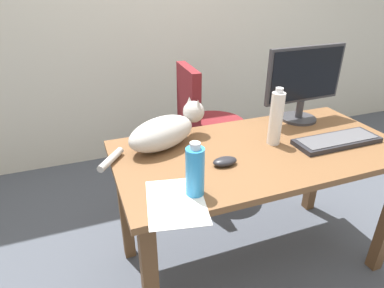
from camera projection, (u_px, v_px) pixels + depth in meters
name	position (u px, v px, depth m)	size (l,w,h in m)	color
ground_plane	(249.00, 260.00, 1.90)	(8.00, 8.00, 0.00)	#474C56
back_wall	(165.00, 1.00, 2.61)	(6.00, 0.04, 2.60)	beige
desk	(259.00, 168.00, 1.62)	(1.39, 0.70, 0.73)	brown
office_chair	(207.00, 140.00, 2.35)	(0.48, 0.48, 0.96)	black
monitor	(304.00, 81.00, 1.79)	(0.48, 0.20, 0.42)	#333338
keyboard	(337.00, 141.00, 1.62)	(0.44, 0.15, 0.03)	#232328
cat	(165.00, 131.00, 1.56)	(0.57, 0.31, 0.20)	#B2ADA8
computer_mouse	(225.00, 161.00, 1.43)	(0.11, 0.06, 0.04)	#232328
paper_sheet	(176.00, 202.00, 1.20)	(0.21, 0.30, 0.00)	white
water_bottle	(195.00, 171.00, 1.20)	(0.07, 0.07, 0.22)	#2D8CD1
spray_bottle	(276.00, 118.00, 1.57)	(0.06, 0.06, 0.28)	silver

